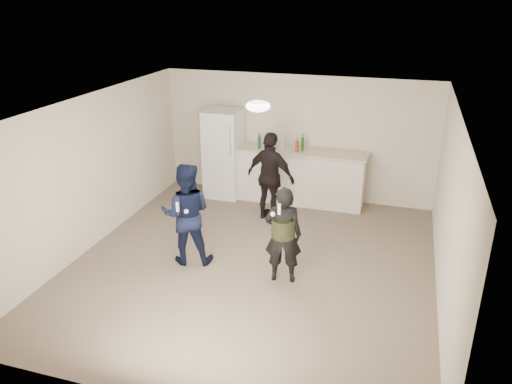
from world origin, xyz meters
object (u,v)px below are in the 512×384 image
(woman, at_px, (283,235))
(shaker, at_px, (270,144))
(counter, at_px, (298,177))
(man, at_px, (186,214))
(spectator, at_px, (271,177))
(fridge, at_px, (224,154))

(woman, bearing_deg, shaker, -81.46)
(woman, bearing_deg, counter, -92.25)
(man, distance_m, spectator, 2.06)
(counter, height_order, spectator, spectator)
(man, bearing_deg, woman, 159.55)
(shaker, distance_m, spectator, 1.05)
(man, xyz_separation_m, spectator, (0.82, 1.89, 0.02))
(fridge, height_order, woman, fridge)
(shaker, xyz_separation_m, spectator, (0.29, -0.95, -0.34))
(fridge, bearing_deg, counter, 2.59)
(counter, height_order, man, man)
(counter, distance_m, woman, 2.99)
(fridge, xyz_separation_m, woman, (1.98, -2.88, -0.16))
(woman, distance_m, spectator, 2.13)
(shaker, relative_size, man, 0.10)
(shaker, distance_m, woman, 3.15)
(man, height_order, spectator, spectator)
(counter, height_order, woman, woman)
(fridge, height_order, spectator, fridge)
(spectator, bearing_deg, woman, 127.68)
(man, bearing_deg, counter, -128.07)
(fridge, relative_size, spectator, 1.08)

